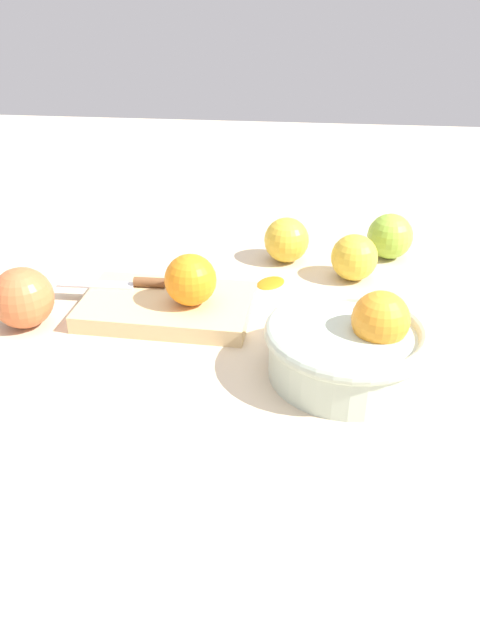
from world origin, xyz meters
name	(u,v)px	position (x,y,z in m)	size (l,w,h in m)	color
ground_plane	(224,307)	(0.00, 0.00, 0.00)	(2.40, 2.40, 0.00)	beige
bowl	(351,345)	(-0.17, 0.15, 0.04)	(0.19, 0.19, 0.10)	beige
cutting_board	(167,306)	(0.07, 0.03, 0.01)	(0.23, 0.15, 0.02)	#DBB77F
orange_on_board	(190,280)	(0.04, 0.04, 0.06)	(0.07, 0.07, 0.07)	orange
knife	(127,283)	(0.14, 0.00, 0.03)	(0.16, 0.02, 0.01)	silver
apple_front_left	(287,240)	(-0.08, -0.17, 0.04)	(0.07, 0.07, 0.07)	gold
apple_back_right	(23,298)	(0.25, 0.08, 0.04)	(0.08, 0.08, 0.08)	#CC6638
apple_front_left_2	(354,257)	(-0.18, -0.11, 0.04)	(0.07, 0.07, 0.07)	gold
apple_front_left_3	(390,236)	(-0.24, -0.20, 0.04)	(0.07, 0.07, 0.07)	#8EB738
citrus_peel	(271,281)	(-0.06, -0.08, 0.00)	(0.05, 0.04, 0.01)	orange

